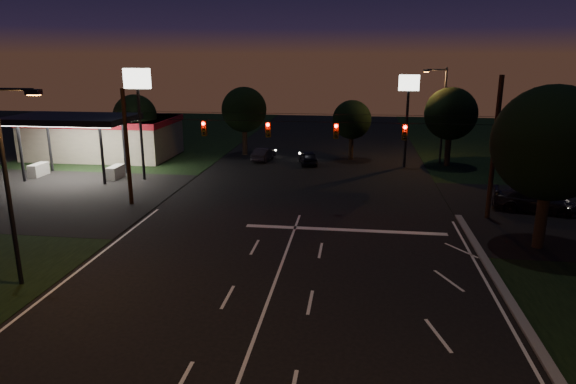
% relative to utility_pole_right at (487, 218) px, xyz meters
% --- Properties ---
extents(ground, '(140.00, 140.00, 0.00)m').
position_rel_utility_pole_right_xyz_m(ground, '(-12.00, -15.00, 0.00)').
color(ground, black).
rests_on(ground, ground).
extents(cross_street_left, '(20.00, 16.00, 0.02)m').
position_rel_utility_pole_right_xyz_m(cross_street_left, '(-32.00, 1.00, 0.00)').
color(cross_street_left, black).
rests_on(cross_street_left, ground).
extents(stop_bar, '(12.00, 0.50, 0.01)m').
position_rel_utility_pole_right_xyz_m(stop_bar, '(-9.00, -3.50, 0.01)').
color(stop_bar, silver).
rests_on(stop_bar, ground).
extents(utility_pole_right, '(0.30, 0.30, 9.00)m').
position_rel_utility_pole_right_xyz_m(utility_pole_right, '(0.00, 0.00, 0.00)').
color(utility_pole_right, black).
rests_on(utility_pole_right, ground).
extents(utility_pole_left, '(0.28, 0.28, 8.00)m').
position_rel_utility_pole_right_xyz_m(utility_pole_left, '(-24.00, 0.00, 0.00)').
color(utility_pole_left, black).
rests_on(utility_pole_left, ground).
extents(signal_span, '(24.00, 0.40, 1.56)m').
position_rel_utility_pole_right_xyz_m(signal_span, '(-12.00, -0.04, 5.50)').
color(signal_span, black).
rests_on(signal_span, ground).
extents(gas_station, '(14.20, 16.10, 5.25)m').
position_rel_utility_pole_right_xyz_m(gas_station, '(-33.86, 15.39, 2.38)').
color(gas_station, gray).
rests_on(gas_station, ground).
extents(pole_sign_left_near, '(2.20, 0.30, 9.10)m').
position_rel_utility_pole_right_xyz_m(pole_sign_left_near, '(-26.00, 7.00, 6.98)').
color(pole_sign_left_near, black).
rests_on(pole_sign_left_near, ground).
extents(pole_sign_right, '(1.80, 0.30, 8.40)m').
position_rel_utility_pole_right_xyz_m(pole_sign_right, '(-4.00, 15.00, 6.24)').
color(pole_sign_right, black).
rests_on(pole_sign_right, ground).
extents(street_light_left, '(2.20, 0.35, 9.00)m').
position_rel_utility_pole_right_xyz_m(street_light_left, '(-23.24, -13.00, 5.24)').
color(street_light_left, black).
rests_on(street_light_left, ground).
extents(street_light_right_far, '(2.20, 0.35, 9.00)m').
position_rel_utility_pole_right_xyz_m(street_light_right_far, '(-0.76, 17.00, 5.24)').
color(street_light_right_far, black).
rests_on(street_light_right_far, ground).
extents(tree_right_near, '(6.00, 6.00, 8.76)m').
position_rel_utility_pole_right_xyz_m(tree_right_near, '(1.53, -4.83, 5.68)').
color(tree_right_near, black).
rests_on(tree_right_near, ground).
extents(tree_far_a, '(4.20, 4.20, 6.42)m').
position_rel_utility_pole_right_xyz_m(tree_far_a, '(-29.98, 15.12, 4.26)').
color(tree_far_a, black).
rests_on(tree_far_a, ground).
extents(tree_far_b, '(4.60, 4.60, 6.98)m').
position_rel_utility_pole_right_xyz_m(tree_far_b, '(-19.98, 19.13, 4.61)').
color(tree_far_b, black).
rests_on(tree_far_b, ground).
extents(tree_far_c, '(3.80, 3.80, 5.86)m').
position_rel_utility_pole_right_xyz_m(tree_far_c, '(-8.98, 18.10, 3.90)').
color(tree_far_c, black).
rests_on(tree_far_c, ground).
extents(tree_far_d, '(4.80, 4.80, 7.30)m').
position_rel_utility_pole_right_xyz_m(tree_far_d, '(0.02, 16.13, 4.83)').
color(tree_far_d, black).
rests_on(tree_far_d, ground).
extents(tree_far_e, '(4.00, 4.00, 6.18)m').
position_rel_utility_pole_right_xyz_m(tree_far_e, '(8.02, 14.11, 4.11)').
color(tree_far_e, black).
rests_on(tree_far_e, ground).
extents(car_oncoming_a, '(2.28, 4.01, 1.29)m').
position_rel_utility_pole_right_xyz_m(car_oncoming_a, '(-13.00, 15.07, 0.64)').
color(car_oncoming_a, black).
rests_on(car_oncoming_a, ground).
extents(car_oncoming_b, '(1.89, 3.99, 1.26)m').
position_rel_utility_pole_right_xyz_m(car_oncoming_b, '(-17.53, 16.28, 0.63)').
color(car_oncoming_b, black).
rests_on(car_oncoming_b, ground).
extents(car_cross, '(5.64, 3.25, 1.54)m').
position_rel_utility_pole_right_xyz_m(car_cross, '(3.43, 1.90, 0.77)').
color(car_cross, black).
rests_on(car_cross, ground).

